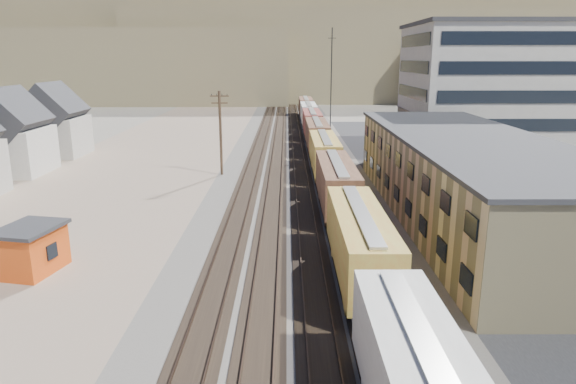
{
  "coord_description": "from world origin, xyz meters",
  "views": [
    {
      "loc": [
        -0.69,
        -18.4,
        13.68
      ],
      "look_at": [
        -0.58,
        22.4,
        3.0
      ],
      "focal_mm": 32.0,
      "sensor_mm": 36.0,
      "label": 1
    }
  ],
  "objects_px": {
    "utility_pole_north": "(221,131)",
    "freight_train": "(320,142)",
    "parked_car_blue": "(470,154)",
    "maintenance_shed": "(31,249)"
  },
  "relations": [
    {
      "from": "utility_pole_north",
      "to": "freight_train",
      "type": "bearing_deg",
      "value": 30.36
    },
    {
      "from": "utility_pole_north",
      "to": "parked_car_blue",
      "type": "relative_size",
      "value": 1.78
    },
    {
      "from": "parked_car_blue",
      "to": "utility_pole_north",
      "type": "bearing_deg",
      "value": 134.29
    },
    {
      "from": "utility_pole_north",
      "to": "maintenance_shed",
      "type": "relative_size",
      "value": 2.05
    },
    {
      "from": "freight_train",
      "to": "parked_car_blue",
      "type": "height_order",
      "value": "freight_train"
    },
    {
      "from": "utility_pole_north",
      "to": "maintenance_shed",
      "type": "height_order",
      "value": "utility_pole_north"
    },
    {
      "from": "maintenance_shed",
      "to": "utility_pole_north",
      "type": "bearing_deg",
      "value": 72.96
    },
    {
      "from": "freight_train",
      "to": "utility_pole_north",
      "type": "distance_m",
      "value": 14.47
    },
    {
      "from": "utility_pole_north",
      "to": "parked_car_blue",
      "type": "bearing_deg",
      "value": 16.25
    },
    {
      "from": "freight_train",
      "to": "parked_car_blue",
      "type": "relative_size",
      "value": 21.35
    }
  ]
}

